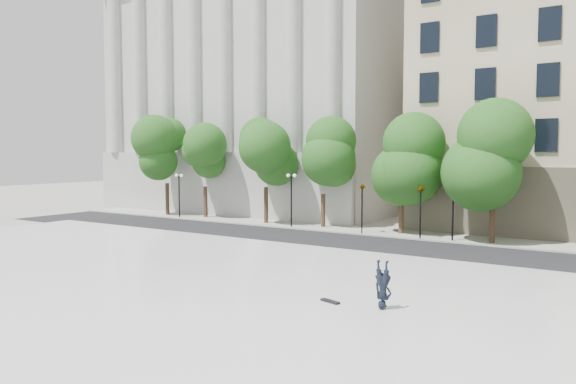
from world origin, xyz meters
name	(u,v)px	position (x,y,z in m)	size (l,w,h in m)	color
ground	(106,303)	(0.00, 0.00, 0.00)	(160.00, 160.00, 0.00)	#ABA8A1
plaza	(162,282)	(0.00, 3.00, 0.23)	(44.00, 22.00, 0.45)	white
street	(327,242)	(0.00, 18.00, 0.01)	(60.00, 8.00, 0.02)	black
far_sidewalk	(366,231)	(0.00, 24.00, 0.06)	(60.00, 4.00, 0.12)	#B1AFA3
building_west	(285,91)	(-17.00, 38.57, 12.89)	(31.50, 27.65, 25.60)	#B6B7B2
traffic_light_west	(362,183)	(0.45, 22.30, 3.77)	(0.89, 1.95, 4.27)	black
traffic_light_east	(421,185)	(4.82, 22.30, 3.75)	(0.45, 1.87, 4.25)	black
person_lying	(383,303)	(10.22, 3.67, 0.69)	(0.63, 0.41, 1.72)	black
skateboard	(330,301)	(8.24, 3.44, 0.49)	(0.83, 0.21, 0.08)	black
street_trees	(366,162)	(0.17, 23.56, 5.27)	(43.90, 5.04, 7.70)	#382619
lamp_posts	(365,195)	(0.57, 22.60, 2.91)	(37.62, 0.28, 4.31)	black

